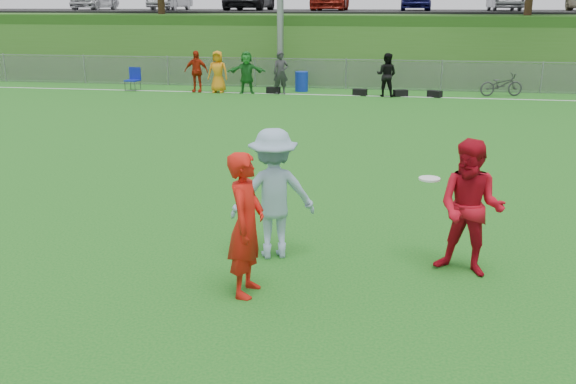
% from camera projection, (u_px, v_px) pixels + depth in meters
% --- Properties ---
extents(ground, '(120.00, 120.00, 0.00)m').
position_uv_depth(ground, '(224.00, 278.00, 8.74)').
color(ground, '#125917').
rests_on(ground, ground).
extents(sideline_far, '(60.00, 0.10, 0.01)m').
position_uv_depth(sideline_far, '(341.00, 95.00, 25.74)').
color(sideline_far, white).
rests_on(sideline_far, ground).
extents(fence, '(58.00, 0.06, 1.30)m').
position_uv_depth(fence, '(346.00, 74.00, 27.45)').
color(fence, gray).
rests_on(fence, ground).
extents(berm, '(120.00, 18.00, 3.00)m').
position_uv_depth(berm, '(362.00, 39.00, 37.60)').
color(berm, '#295818').
rests_on(berm, ground).
extents(parking_lot, '(120.00, 12.00, 0.10)m').
position_uv_depth(parking_lot, '(364.00, 11.00, 39.05)').
color(parking_lot, black).
rests_on(parking_lot, berm).
extents(spectator_row, '(8.77, 0.83, 1.69)m').
position_uv_depth(spectator_row, '(266.00, 73.00, 26.00)').
color(spectator_row, '#AF210C').
rests_on(spectator_row, ground).
extents(gear_bags, '(7.06, 0.54, 0.26)m').
position_uv_depth(gear_bags, '(366.00, 92.00, 25.65)').
color(gear_bags, black).
rests_on(gear_bags, ground).
extents(player_red_left, '(0.49, 0.71, 1.87)m').
position_uv_depth(player_red_left, '(246.00, 225.00, 8.04)').
color(player_red_left, red).
rests_on(player_red_left, ground).
extents(player_red_center, '(1.11, 0.98, 1.89)m').
position_uv_depth(player_red_center, '(471.00, 208.00, 8.64)').
color(player_red_center, '#B70C1C').
rests_on(player_red_center, ground).
extents(player_blue, '(1.40, 1.09, 1.91)m').
position_uv_depth(player_blue, '(273.00, 194.00, 9.25)').
color(player_blue, '#8BA8C1').
rests_on(player_blue, ground).
extents(frisbee, '(0.30, 0.30, 0.03)m').
position_uv_depth(frisbee, '(430.00, 179.00, 9.03)').
color(frisbee, white).
rests_on(frisbee, ground).
extents(recycling_bin, '(0.72, 0.72, 0.82)m').
position_uv_depth(recycling_bin, '(302.00, 81.00, 26.82)').
color(recycling_bin, '#0F2BAA').
rests_on(recycling_bin, ground).
extents(camp_chair, '(0.59, 0.60, 0.96)m').
position_uv_depth(camp_chair, '(133.00, 84.00, 27.07)').
color(camp_chair, '#0E1B9B').
rests_on(camp_chair, ground).
extents(bicycle, '(1.80, 1.00, 0.90)m').
position_uv_depth(bicycle, '(501.00, 85.00, 25.45)').
color(bicycle, '#2E2D30').
rests_on(bicycle, ground).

